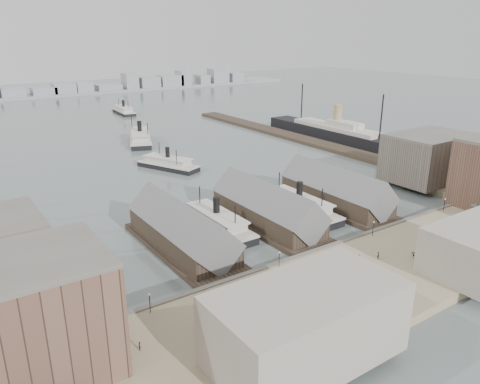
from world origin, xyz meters
TOP-DOWN VIEW (x-y plane):
  - ground at (0.00, 0.00)m, footprint 900.00×900.00m
  - quay at (0.00, -20.00)m, footprint 180.00×30.00m
  - seawall at (0.00, -5.20)m, footprint 180.00×1.20m
  - east_wharf at (78.00, 90.00)m, footprint 10.00×180.00m
  - ferry_shed_west at (-26.00, 16.88)m, footprint 14.00×42.00m
  - ferry_shed_center at (0.00, 16.88)m, footprint 14.00×42.00m
  - ferry_shed_east at (26.00, 16.88)m, footprint 14.00×42.00m
  - warehouse_east_back at (68.00, 15.00)m, footprint 28.00×20.00m
  - street_bldg_west at (-30.00, -32.00)m, footprint 30.00×16.00m
  - lamp_post_far_w at (-45.00, -7.00)m, footprint 0.44×0.44m
  - lamp_post_near_w at (-15.00, -7.00)m, footprint 0.44×0.44m
  - lamp_post_near_e at (15.00, -7.00)m, footprint 0.44×0.44m
  - lamp_post_far_e at (45.00, -7.00)m, footprint 0.44×0.44m
  - far_shore at (-2.07, 334.14)m, footprint 500.00×40.00m
  - ferry_docked_west at (-13.00, 21.98)m, footprint 8.31×27.70m
  - ferry_docked_east at (13.00, 18.64)m, footprint 8.68×28.93m
  - ferry_open_near at (2.39, 83.00)m, footprint 17.45×26.43m
  - ferry_open_mid at (10.96, 130.41)m, footprint 20.19×32.78m
  - ferry_open_far at (35.13, 214.58)m, footprint 9.38×26.56m
  - ocean_steamer at (92.00, 81.56)m, footprint 12.06×88.15m
  - horse_cart_left at (-29.20, -19.31)m, footprint 4.53×3.69m
  - horse_cart_center at (-19.22, -19.67)m, footprint 5.02×2.18m
  - horse_cart_right at (15.87, -20.28)m, footprint 4.73×2.77m
  - pedestrian_0 at (-50.84, -15.95)m, footprint 0.60×0.69m
  - pedestrian_1 at (-40.30, -16.33)m, footprint 1.06×0.98m
  - pedestrian_2 at (-26.25, -10.59)m, footprint 1.24×1.22m
  - pedestrian_3 at (-9.05, -21.21)m, footprint 0.70×1.12m
  - pedestrian_4 at (1.49, -14.74)m, footprint 1.01×0.88m
  - pedestrian_5 at (6.14, -16.23)m, footprint 0.74×0.81m
  - pedestrian_6 at (27.41, -13.17)m, footprint 0.75×0.90m
  - pedestrian_8 at (47.45, -13.55)m, footprint 1.01×1.06m
  - pedestrian_10 at (21.34, -22.74)m, footprint 1.25×0.94m

SIDE VIEW (x-z plane):
  - ground at x=0.00m, z-range 0.00..0.00m
  - east_wharf at x=78.00m, z-range 0.00..1.60m
  - quay at x=0.00m, z-range 0.00..2.00m
  - seawall at x=0.00m, z-range 0.00..2.30m
  - ferry_open_near at x=2.39m, z-range -2.42..6.70m
  - ferry_open_far at x=35.13m, z-range -2.48..6.86m
  - ferry_docked_west at x=-13.00m, z-range -2.63..7.27m
  - ferry_docked_east at x=13.00m, z-range -2.74..7.59m
  - ferry_open_mid at x=10.96m, z-range -2.99..8.26m
  - horse_cart_right at x=15.87m, z-range 2.04..3.46m
  - horse_cart_left at x=-29.20m, z-range 2.03..3.51m
  - pedestrian_0 at x=-50.84m, z-range 2.00..3.57m
  - pedestrian_6 at x=27.41m, z-range 2.00..3.64m
  - horse_cart_center at x=-19.22m, z-range 2.00..3.66m
  - pedestrian_2 at x=-26.25m, z-range 2.00..3.71m
  - pedestrian_10 at x=21.34m, z-range 2.00..3.73m
  - pedestrian_1 at x=-40.30m, z-range 2.00..3.75m
  - pedestrian_4 at x=1.49m, z-range 2.00..3.75m
  - pedestrian_8 at x=47.45m, z-range 2.00..3.77m
  - pedestrian_3 at x=-9.05m, z-range 2.00..3.77m
  - pedestrian_5 at x=6.14m, z-range 2.00..3.81m
  - ocean_steamer at x=92.00m, z-range -5.02..12.61m
  - far_shore at x=-2.07m, z-range -3.96..11.77m
  - ferry_shed_west at x=-26.00m, z-range -1.66..10.94m
  - ferry_shed_center at x=0.00m, z-range -1.66..10.94m
  - ferry_shed_east at x=26.00m, z-range -1.66..10.94m
  - lamp_post_far_w at x=-45.00m, z-range 2.75..6.67m
  - lamp_post_near_w at x=-15.00m, z-range 2.75..6.67m
  - lamp_post_near_e at x=15.00m, z-range 2.75..6.67m
  - lamp_post_far_e at x=45.00m, z-range 2.75..6.67m
  - street_bldg_west at x=-30.00m, z-range 2.00..14.00m
  - warehouse_east_back at x=68.00m, z-range 2.00..17.00m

